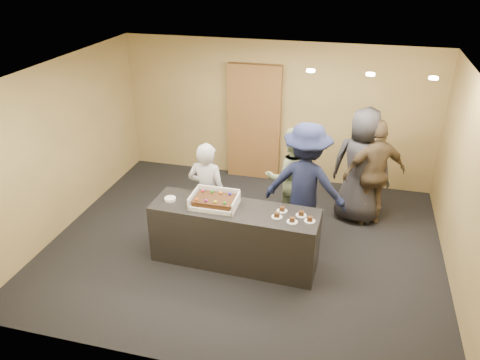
{
  "coord_description": "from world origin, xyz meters",
  "views": [
    {
      "loc": [
        1.47,
        -5.97,
        4.22
      ],
      "look_at": [
        -0.08,
        0.0,
        1.11
      ],
      "focal_mm": 35.0,
      "sensor_mm": 36.0,
      "label": 1
    }
  ],
  "objects": [
    {
      "name": "room",
      "position": [
        0.0,
        0.0,
        1.35
      ],
      "size": [
        6.04,
        6.0,
        2.7
      ],
      "color": "black",
      "rests_on": "ground"
    },
    {
      "name": "serving_counter",
      "position": [
        -0.04,
        -0.48,
        0.45
      ],
      "size": [
        2.42,
        0.79,
        0.9
      ],
      "primitive_type": "cube",
      "rotation": [
        0.0,
        0.0,
        -0.04
      ],
      "color": "black",
      "rests_on": "floor"
    },
    {
      "name": "storage_cabinet",
      "position": [
        -0.42,
        2.41,
        1.14
      ],
      "size": [
        1.03,
        0.15,
        2.27
      ],
      "primitive_type": "cube",
      "color": "brown",
      "rests_on": "floor"
    },
    {
      "name": "cake_box",
      "position": [
        -0.33,
        -0.45,
        0.94
      ],
      "size": [
        0.65,
        0.45,
        0.19
      ],
      "color": "white",
      "rests_on": "serving_counter"
    },
    {
      "name": "sheet_cake",
      "position": [
        -0.33,
        -0.48,
        1.0
      ],
      "size": [
        0.56,
        0.38,
        0.11
      ],
      "color": "#341A0B",
      "rests_on": "cake_box"
    },
    {
      "name": "plate_stack",
      "position": [
        -1.0,
        -0.48,
        0.92
      ],
      "size": [
        0.17,
        0.17,
        0.04
      ],
      "primitive_type": "cylinder",
      "color": "white",
      "rests_on": "serving_counter"
    },
    {
      "name": "slice_a",
      "position": [
        0.58,
        -0.56,
        0.92
      ],
      "size": [
        0.15,
        0.15,
        0.07
      ],
      "color": "white",
      "rests_on": "serving_counter"
    },
    {
      "name": "slice_b",
      "position": [
        0.63,
        -0.38,
        0.92
      ],
      "size": [
        0.15,
        0.15,
        0.07
      ],
      "color": "white",
      "rests_on": "serving_counter"
    },
    {
      "name": "slice_c",
      "position": [
        0.81,
        -0.63,
        0.92
      ],
      "size": [
        0.15,
        0.15,
        0.07
      ],
      "color": "white",
      "rests_on": "serving_counter"
    },
    {
      "name": "slice_d",
      "position": [
        0.9,
        -0.43,
        0.92
      ],
      "size": [
        0.15,
        0.15,
        0.07
      ],
      "color": "white",
      "rests_on": "serving_counter"
    },
    {
      "name": "slice_e",
      "position": [
        1.03,
        -0.55,
        0.92
      ],
      "size": [
        0.15,
        0.15,
        0.07
      ],
      "color": "white",
      "rests_on": "serving_counter"
    },
    {
      "name": "person_server_grey",
      "position": [
        -0.59,
        -0.03,
        0.83
      ],
      "size": [
        0.63,
        0.44,
        1.66
      ],
      "primitive_type": "imported",
      "rotation": [
        0.0,
        0.0,
        3.06
      ],
      "color": "#ADADB2",
      "rests_on": "floor"
    },
    {
      "name": "person_sage_man",
      "position": [
        0.56,
        0.79,
        0.85
      ],
      "size": [
        1.01,
        0.91,
        1.71
      ],
      "primitive_type": "imported",
      "rotation": [
        0.0,
        0.0,
        3.53
      ],
      "color": "gray",
      "rests_on": "floor"
    },
    {
      "name": "person_navy_man",
      "position": [
        0.86,
        0.34,
        0.98
      ],
      "size": [
        1.35,
        0.88,
        1.96
      ],
      "primitive_type": "imported",
      "rotation": [
        0.0,
        0.0,
        3.02
      ],
      "color": "#151A38",
      "rests_on": "floor"
    },
    {
      "name": "person_brown_extra",
      "position": [
        1.87,
        1.17,
        0.91
      ],
      "size": [
        1.15,
        0.87,
        1.82
      ],
      "primitive_type": "imported",
      "rotation": [
        0.0,
        0.0,
        3.6
      ],
      "color": "brown",
      "rests_on": "floor"
    },
    {
      "name": "person_dark_suit",
      "position": [
        1.65,
        1.24,
        0.98
      ],
      "size": [
        1.06,
        0.79,
        1.97
      ],
      "primitive_type": "imported",
      "rotation": [
        0.0,
        0.0,
        2.96
      ],
      "color": "#28272C",
      "rests_on": "floor"
    },
    {
      "name": "ceiling_spotlights",
      "position": [
        1.6,
        0.5,
        2.67
      ],
      "size": [
        1.72,
        0.12,
        0.03
      ],
      "color": "#FFEAC6",
      "rests_on": "ceiling"
    }
  ]
}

